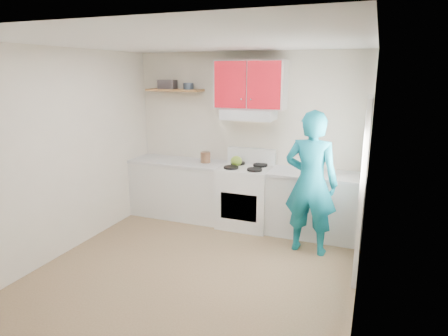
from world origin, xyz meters
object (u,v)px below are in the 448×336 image
at_px(person, 311,183).
at_px(kettle, 236,161).
at_px(stove, 245,197).
at_px(tin, 188,86).
at_px(crock, 205,158).

bearing_deg(person, kettle, -20.94).
xyz_separation_m(stove, tin, (-0.99, 0.14, 1.63)).
height_order(stove, crock, crock).
xyz_separation_m(stove, kettle, (-0.17, 0.04, 0.54)).
xyz_separation_m(crock, person, (1.73, -0.60, -0.06)).
distance_m(stove, crock, 0.87).
relative_size(crock, person, 0.10).
relative_size(stove, kettle, 5.20).
xyz_separation_m(stove, person, (1.04, -0.54, 0.47)).
bearing_deg(crock, stove, -5.03).
xyz_separation_m(kettle, crock, (-0.52, 0.02, -0.00)).
height_order(tin, crock, tin).
bearing_deg(crock, person, -19.03).
xyz_separation_m(tin, kettle, (0.82, -0.10, -1.09)).
xyz_separation_m(tin, crock, (0.31, -0.08, -1.09)).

